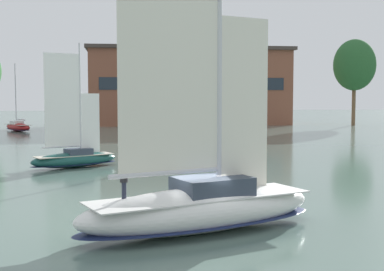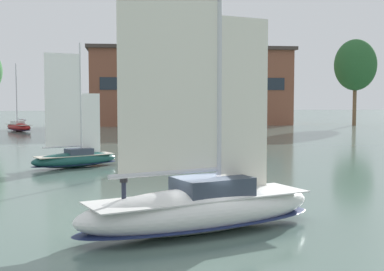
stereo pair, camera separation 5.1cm
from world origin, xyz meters
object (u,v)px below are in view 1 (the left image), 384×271
Objects in this scene: sailboat_moored_near_marina at (18,127)px; sailboat_moored_mid_channel at (224,144)px; sailboat_moored_far_slip at (75,157)px; tree_shore_center at (355,65)px; sailboat_main at (201,204)px.

sailboat_moored_near_marina is 47.33m from sailboat_moored_mid_channel.
sailboat_moored_mid_channel is at bearing 35.64° from sailboat_moored_far_slip.
tree_shore_center is 1.52× the size of sailboat_moored_near_marina.
sailboat_moored_far_slip is (-51.55, -58.48, -11.44)m from tree_shore_center.
sailboat_moored_near_marina reaches higher than sailboat_moored_far_slip.
sailboat_moored_near_marina is 1.10× the size of sailboat_moored_far_slip.
sailboat_main is 1.35× the size of sailboat_moored_mid_channel.
sailboat_moored_mid_channel reaches higher than sailboat_moored_far_slip.
sailboat_main is at bearing -118.53° from tree_shore_center.
sailboat_moored_far_slip is (-15.05, -10.79, 0.05)m from sailboat_moored_mid_channel.
sailboat_main reaches higher than sailboat_moored_far_slip.
sailboat_moored_far_slip is at bearing -131.40° from tree_shore_center.
tree_shore_center reaches higher than sailboat_main.
tree_shore_center is at bearing 52.57° from sailboat_moored_mid_channel.
tree_shore_center is 1.67× the size of sailboat_moored_far_slip.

